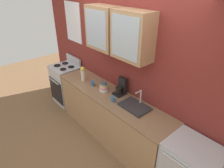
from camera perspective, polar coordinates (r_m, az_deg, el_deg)
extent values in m
plane|color=brown|center=(3.88, -0.48, -14.77)|extent=(10.00, 10.00, 0.00)
cube|color=maroon|center=(3.31, 3.97, 6.14)|extent=(4.82, 0.10, 2.81)
cube|color=#A87F56|center=(3.24, -2.48, 15.98)|extent=(0.60, 0.31, 0.68)
cube|color=#9EADB7|center=(3.15, -4.80, 15.54)|extent=(0.51, 0.01, 0.58)
cube|color=#A87F56|center=(2.78, 6.00, 13.75)|extent=(0.60, 0.31, 0.68)
cube|color=#9EADB7|center=(2.67, 3.61, 13.25)|extent=(0.51, 0.01, 0.58)
cube|color=white|center=(4.32, -11.25, 17.16)|extent=(0.56, 0.01, 0.81)
cube|color=#A87F56|center=(3.59, -0.51, -9.61)|extent=(2.43, 0.56, 0.89)
cube|color=#8C6B4C|center=(3.33, -0.54, -3.40)|extent=(2.46, 0.59, 0.03)
cube|color=silver|center=(4.72, -13.11, -0.14)|extent=(0.60, 0.54, 0.92)
cube|color=black|center=(4.66, -15.94, -1.98)|extent=(0.56, 0.01, 0.55)
cylinder|color=silver|center=(4.52, -16.73, 0.91)|extent=(0.48, 0.02, 0.02)
cube|color=silver|center=(4.60, -11.15, 6.84)|extent=(0.57, 0.04, 0.18)
cylinder|color=black|center=(4.60, -15.66, 5.22)|extent=(0.14, 0.14, 0.02)
cylinder|color=black|center=(4.37, -14.06, 4.20)|extent=(0.13, 0.13, 0.02)
cylinder|color=black|center=(4.68, -13.47, 5.90)|extent=(0.14, 0.14, 0.02)
cylinder|color=black|center=(4.45, -11.79, 4.93)|extent=(0.13, 0.13, 0.02)
cube|color=#2D2D30|center=(3.03, 6.56, -6.51)|extent=(0.46, 0.31, 0.03)
cylinder|color=silver|center=(3.04, 8.33, -3.67)|extent=(0.02, 0.02, 0.22)
cylinder|color=silver|center=(2.95, 7.70, -2.28)|extent=(0.02, 0.12, 0.02)
cylinder|color=white|center=(3.44, -2.41, -1.63)|extent=(0.15, 0.15, 0.04)
cylinder|color=#D87F84|center=(3.43, -2.42, -1.17)|extent=(0.14, 0.14, 0.05)
cylinder|color=#E0AD7F|center=(3.41, -2.43, -0.62)|extent=(0.14, 0.14, 0.05)
cylinder|color=#669972|center=(3.39, -2.44, -0.16)|extent=(0.13, 0.13, 0.04)
cylinder|color=#4C4C54|center=(3.38, -2.45, 0.27)|extent=(0.12, 0.12, 0.04)
cylinder|color=beige|center=(3.80, -8.42, 2.53)|extent=(0.08, 0.08, 0.20)
sphere|color=yellow|center=(3.74, -8.56, 4.40)|extent=(0.08, 0.08, 0.08)
cylinder|color=#38608C|center=(3.13, 0.27, -4.34)|extent=(0.07, 0.07, 0.09)
torus|color=#38608C|center=(3.11, 0.76, -4.58)|extent=(0.06, 0.01, 0.06)
cylinder|color=#38608C|center=(3.61, -5.67, 0.30)|extent=(0.06, 0.06, 0.10)
torus|color=#38608C|center=(3.57, -5.30, 0.15)|extent=(0.06, 0.01, 0.06)
cylinder|color=silver|center=(2.44, 19.31, -21.34)|extent=(0.48, 0.02, 0.02)
cube|color=black|center=(3.34, 2.17, -2.75)|extent=(0.17, 0.20, 0.03)
cylinder|color=black|center=(3.29, 1.94, -1.82)|extent=(0.11, 0.11, 0.11)
cube|color=black|center=(3.31, 3.11, -0.19)|extent=(0.15, 0.06, 0.26)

